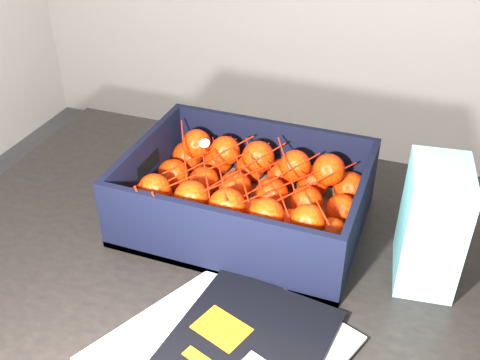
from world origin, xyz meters
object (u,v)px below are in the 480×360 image
(table, at_px, (264,304))
(magazine_stack, at_px, (228,353))
(retail_carton, at_px, (432,225))
(produce_crate, at_px, (246,203))

(table, distance_m, magazine_stack, 0.23)
(table, relative_size, retail_carton, 6.04)
(magazine_stack, xyz_separation_m, produce_crate, (-0.08, 0.30, 0.03))
(table, xyz_separation_m, retail_carton, (0.25, 0.07, 0.20))
(table, distance_m, retail_carton, 0.32)
(produce_crate, height_order, retail_carton, retail_carton)
(table, xyz_separation_m, magazine_stack, (0.01, -0.20, 0.11))
(magazine_stack, distance_m, retail_carton, 0.37)
(table, bearing_deg, produce_crate, 126.38)
(table, relative_size, produce_crate, 2.92)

